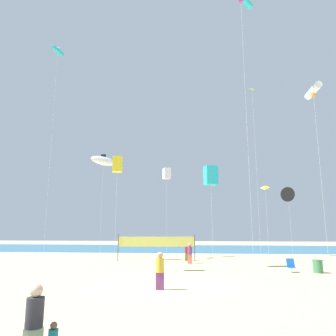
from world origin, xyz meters
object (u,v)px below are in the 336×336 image
object	(u,v)px
kite_white_inflatable	(103,161)
kite_white_box	(167,174)
kite_white_tube	(313,91)
beach_handbag	(275,270)
beachgoer_plum_shirt	(190,253)
kite_yellow_diamond	(265,187)
mother_figure	(34,321)
kite_lime_diamond	(253,93)
kite_yellow_box	(117,164)
kite_black_delta	(288,194)
volleyball_net	(156,243)
trash_barrel	(318,266)
beachgoer_mustard_shirt	(160,269)
folding_beach_chair	(291,265)
beachgoer_maroon_shirt	(187,251)
kite_cyan_inflatable	(58,51)
kite_cyan_box	(211,176)

from	to	relation	value
kite_white_inflatable	kite_white_box	xyz separation A→B (m)	(6.03, 3.49, -0.78)
kite_white_tube	beach_handbag	bearing A→B (deg)	160.85
beachgoer_plum_shirt	kite_yellow_diamond	world-z (taller)	kite_yellow_diamond
mother_figure	kite_lime_diamond	size ratio (longest dim) A/B	0.11
mother_figure	kite_white_inflatable	world-z (taller)	kite_white_inflatable
beachgoer_plum_shirt	kite_yellow_box	xyz separation A→B (m)	(-5.08, -5.40, 6.63)
kite_yellow_diamond	kite_lime_diamond	distance (m)	8.98
kite_white_box	kite_black_delta	bearing A→B (deg)	12.82
volleyball_net	kite_white_inflatable	size ratio (longest dim) A/B	0.69
kite_white_inflatable	kite_white_box	size ratio (longest dim) A/B	1.09
trash_barrel	kite_yellow_box	bearing A→B (deg)	-177.96
beachgoer_mustard_shirt	folding_beach_chair	bearing A→B (deg)	174.73
trash_barrel	kite_yellow_diamond	size ratio (longest dim) A/B	0.12
beachgoer_plum_shirt	kite_black_delta	size ratio (longest dim) A/B	0.22
mother_figure	kite_yellow_diamond	world-z (taller)	kite_yellow_diamond
trash_barrel	beach_handbag	size ratio (longest dim) A/B	2.71
beach_handbag	kite_lime_diamond	bearing A→B (deg)	88.57
kite_yellow_box	kite_white_tube	xyz separation A→B (m)	(14.07, -0.56, 4.88)
beachgoer_maroon_shirt	beach_handbag	bearing A→B (deg)	61.71
trash_barrel	kite_white_box	size ratio (longest dim) A/B	0.09
beachgoer_plum_shirt	mother_figure	bearing A→B (deg)	46.71
kite_white_box	kite_white_tube	world-z (taller)	kite_white_tube
kite_lime_diamond	beachgoer_plum_shirt	bearing A→B (deg)	-175.86
beachgoer_maroon_shirt	kite_cyan_inflatable	distance (m)	25.24
beach_handbag	kite_white_tube	world-z (taller)	kite_white_tube
beachgoer_maroon_shirt	volleyball_net	bearing A→B (deg)	-56.03
kite_white_box	kite_cyan_box	distance (m)	9.46
kite_cyan_box	kite_yellow_diamond	bearing A→B (deg)	45.06
beachgoer_mustard_shirt	beach_handbag	xyz separation A→B (m)	(6.96, 6.97, -0.82)
kite_black_delta	beachgoer_plum_shirt	bearing A→B (deg)	-140.19
trash_barrel	kite_yellow_box	xyz separation A→B (m)	(-13.73, -0.49, 7.10)
beachgoer_plum_shirt	kite_cyan_inflatable	xyz separation A→B (m)	(-14.22, 2.64, 21.02)
kite_lime_diamond	kite_white_inflatable	bearing A→B (deg)	171.84
kite_cyan_inflatable	kite_yellow_box	bearing A→B (deg)	-41.34
kite_black_delta	volleyball_net	bearing A→B (deg)	-152.95
beachgoer_mustard_shirt	kite_white_tube	world-z (taller)	kite_white_tube
trash_barrel	kite_white_tube	world-z (taller)	kite_white_tube
beachgoer_maroon_shirt	kite_white_tube	size ratio (longest dim) A/B	0.12
kite_cyan_inflatable	kite_yellow_box	world-z (taller)	kite_cyan_inflatable
kite_white_box	kite_cyan_inflatable	size ratio (longest dim) A/B	0.42
kite_white_box	kite_yellow_diamond	world-z (taller)	kite_white_box
beachgoer_plum_shirt	kite_white_box	bearing A→B (deg)	-102.44
kite_yellow_box	trash_barrel	bearing A→B (deg)	2.04
kite_white_tube	trash_barrel	bearing A→B (deg)	107.67
mother_figure	kite_cyan_box	xyz separation A→B (m)	(4.65, 18.52, 6.23)
trash_barrel	kite_white_tube	size ratio (longest dim) A/B	0.07
trash_barrel	kite_yellow_diamond	world-z (taller)	kite_yellow_diamond
kite_yellow_diamond	kite_black_delta	xyz separation A→B (m)	(3.73, 5.94, -0.08)
beachgoer_plum_shirt	trash_barrel	size ratio (longest dim) A/B	1.98
beachgoer_plum_shirt	trash_barrel	xyz separation A→B (m)	(8.66, -4.91, -0.48)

